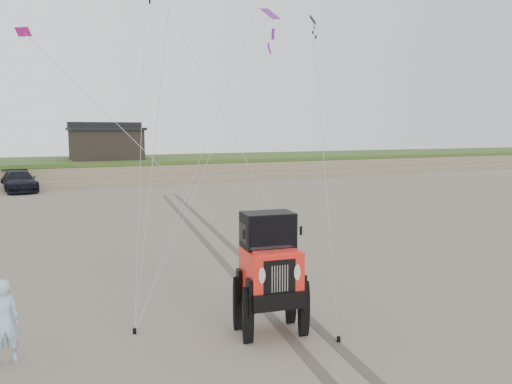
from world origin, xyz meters
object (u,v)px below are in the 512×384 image
(truck_c, at_px, (19,181))
(jeep, at_px, (271,286))
(man, at_px, (3,321))
(cabin, at_px, (106,143))

(truck_c, bearing_deg, jeep, -87.66)
(jeep, xyz_separation_m, man, (-5.16, 0.84, -0.24))
(truck_c, bearing_deg, man, -97.42)
(truck_c, height_order, jeep, jeep)
(man, bearing_deg, truck_c, -98.05)
(cabin, xyz_separation_m, truck_c, (-7.15, -7.64, -2.49))
(cabin, xyz_separation_m, jeep, (-1.93, -37.62, -2.19))
(truck_c, bearing_deg, cabin, 39.38)
(truck_c, relative_size, jeep, 0.91)
(jeep, height_order, man, jeep)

